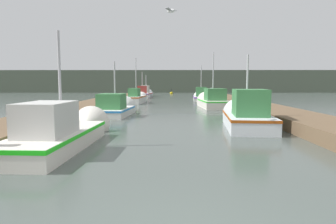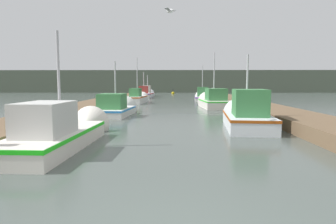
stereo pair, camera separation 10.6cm
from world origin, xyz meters
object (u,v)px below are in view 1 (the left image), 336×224
fishing_boat_0 (65,131)px  channel_buoy (171,93)px  fishing_boat_6 (142,94)px  fishing_boat_2 (116,108)px  fishing_boat_5 (201,97)px  seagull_lead (171,11)px  fishing_boat_1 (246,115)px  mooring_piling_3 (212,93)px  fishing_boat_7 (146,93)px  mooring_piling_1 (204,92)px  fishing_boat_4 (136,98)px  fishing_boat_3 (212,101)px

fishing_boat_0 → channel_buoy: (3.41, 39.98, -0.28)m
fishing_boat_6 → channel_buoy: (3.64, 12.04, -0.31)m
fishing_boat_2 → fishing_boat_5: fishing_boat_5 is taller
seagull_lead → fishing_boat_1: bearing=-18.7°
fishing_boat_2 → mooring_piling_3: fishing_boat_2 is taller
fishing_boat_5 → fishing_boat_7: bearing=130.9°
fishing_boat_5 → mooring_piling_1: size_ratio=5.31×
channel_buoy → seagull_lead: (-0.16, -38.78, 4.13)m
fishing_boat_5 → fishing_boat_6: fishing_boat_5 is taller
fishing_boat_4 → fishing_boat_3: bearing=-33.0°
fishing_boat_7 → mooring_piling_3: fishing_boat_7 is taller
fishing_boat_5 → fishing_boat_7: fishing_boat_5 is taller
fishing_boat_4 → seagull_lead: size_ratio=9.60×
fishing_boat_3 → mooring_piling_1: bearing=81.7°
fishing_boat_1 → channel_buoy: bearing=100.8°
fishing_boat_3 → mooring_piling_3: (1.47, 10.95, 0.17)m
mooring_piling_3 → fishing_boat_3: bearing=-97.6°
fishing_boat_7 → fishing_boat_0: bearing=-87.6°
fishing_boat_4 → mooring_piling_1: size_ratio=4.59×
fishing_boat_1 → fishing_boat_5: 19.49m
fishing_boat_5 → channel_buoy: bearing=104.3°
channel_buoy → seagull_lead: 39.00m
fishing_boat_1 → fishing_boat_2: size_ratio=1.13×
fishing_boat_2 → fishing_boat_3: fishing_boat_3 is taller
fishing_boat_2 → fishing_boat_4: fishing_boat_4 is taller
fishing_boat_0 → fishing_boat_1: (6.48, 3.84, 0.09)m
mooring_piling_1 → mooring_piling_3: 8.00m
fishing_boat_5 → seagull_lead: size_ratio=11.10×
fishing_boat_1 → fishing_boat_2: fishing_boat_2 is taller
mooring_piling_1 → mooring_piling_3: mooring_piling_3 is taller
fishing_boat_2 → fishing_boat_7: bearing=94.5°
fishing_boat_4 → fishing_boat_7: 13.20m
fishing_boat_1 → fishing_boat_7: fishing_boat_1 is taller
fishing_boat_2 → fishing_boat_6: size_ratio=0.96×
fishing_boat_0 → fishing_boat_7: bearing=92.3°
fishing_boat_7 → fishing_boat_3: bearing=-67.9°
fishing_boat_7 → seagull_lead: size_ratio=9.18×
fishing_boat_2 → fishing_boat_6: bearing=95.0°
fishing_boat_7 → fishing_boat_2: bearing=-87.5°
mooring_piling_1 → fishing_boat_6: bearing=-148.6°
fishing_boat_4 → mooring_piling_3: 9.91m
fishing_boat_0 → fishing_boat_4: fishing_boat_4 is taller
fishing_boat_0 → fishing_boat_3: size_ratio=1.19×
fishing_boat_2 → fishing_boat_0: bearing=-86.0°
fishing_boat_3 → mooring_piling_3: bearing=78.4°
fishing_boat_6 → mooring_piling_3: 8.70m
fishing_boat_4 → fishing_boat_5: 7.86m
fishing_boat_6 → mooring_piling_1: size_ratio=4.23×
fishing_boat_4 → channel_buoy: fishing_boat_4 is taller
fishing_boat_7 → channel_buoy: bearing=68.6°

